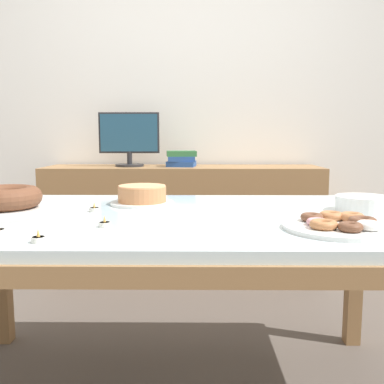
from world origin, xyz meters
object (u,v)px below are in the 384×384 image
at_px(computer_monitor, 129,139).
at_px(plate_stack, 363,204).
at_px(pastry_platter, 340,225).
at_px(tealight_left_edge, 94,209).
at_px(tealight_centre, 105,224).
at_px(book_stack, 181,159).
at_px(cake_golden_bundt, 4,199).
at_px(cake_chocolate_round, 142,196).
at_px(tealight_near_front, 38,239).

distance_m(computer_monitor, plate_stack, 1.79).
bearing_deg(pastry_platter, tealight_left_edge, 159.73).
bearing_deg(computer_monitor, tealight_centre, -84.05).
height_order(book_stack, cake_golden_bundt, book_stack).
xyz_separation_m(plate_stack, tealight_left_edge, (-1.04, -0.02, -0.02)).
xyz_separation_m(computer_monitor, plate_stack, (1.12, -1.37, -0.24)).
xyz_separation_m(computer_monitor, pastry_platter, (0.92, -1.70, -0.25)).
xyz_separation_m(book_stack, cake_chocolate_round, (-0.13, -1.21, -0.09)).
bearing_deg(plate_stack, tealight_left_edge, -179.10).
xyz_separation_m(book_stack, tealight_centre, (-0.19, -1.67, -0.12)).
height_order(book_stack, cake_chocolate_round, book_stack).
relative_size(cake_golden_bundt, plate_stack, 1.46).
relative_size(cake_chocolate_round, pastry_platter, 0.77).
relative_size(book_stack, pastry_platter, 0.62).
bearing_deg(tealight_centre, pastry_platter, -2.43).
bearing_deg(pastry_platter, tealight_near_front, -169.08).
bearing_deg(cake_golden_bundt, computer_monitor, 78.52).
relative_size(cake_golden_bundt, pastry_platter, 0.87).
bearing_deg(tealight_left_edge, tealight_centre, -70.51).
distance_m(cake_chocolate_round, tealight_centre, 0.46).
distance_m(cake_chocolate_round, plate_stack, 0.90).
xyz_separation_m(computer_monitor, cake_chocolate_round, (0.24, -1.21, -0.23)).
xyz_separation_m(cake_golden_bundt, tealight_near_front, (0.31, -0.50, -0.04)).
bearing_deg(tealight_centre, tealight_left_edge, 109.49).
bearing_deg(computer_monitor, tealight_left_edge, -86.92).
xyz_separation_m(tealight_centre, tealight_left_edge, (-0.10, 0.28, 0.00)).
xyz_separation_m(plate_stack, tealight_centre, (-0.95, -0.30, -0.02)).
height_order(tealight_left_edge, tealight_near_front, same).
bearing_deg(tealight_near_front, book_stack, 79.93).
bearing_deg(tealight_centre, plate_stack, 17.44).
bearing_deg(cake_chocolate_round, pastry_platter, -35.75).
height_order(computer_monitor, book_stack, computer_monitor).
xyz_separation_m(computer_monitor, tealight_near_front, (0.03, -1.87, -0.26)).
bearing_deg(tealight_near_front, cake_golden_bundt, 122.27).
distance_m(computer_monitor, pastry_platter, 1.95).
xyz_separation_m(pastry_platter, tealight_centre, (-0.75, 0.03, -0.01)).
bearing_deg(cake_golden_bundt, tealight_left_edge, -2.20).
xyz_separation_m(cake_golden_bundt, plate_stack, (1.40, 0.00, -0.02)).
height_order(cake_chocolate_round, tealight_left_edge, cake_chocolate_round).
height_order(cake_golden_bundt, tealight_near_front, cake_golden_bundt).
bearing_deg(tealight_centre, book_stack, 83.42).
bearing_deg(tealight_near_front, plate_stack, 24.72).
distance_m(cake_chocolate_round, tealight_near_front, 0.69).
distance_m(book_stack, plate_stack, 1.57).
height_order(computer_monitor, tealight_centre, computer_monitor).
bearing_deg(tealight_near_front, computer_monitor, 91.04).
bearing_deg(pastry_platter, book_stack, 107.99).
xyz_separation_m(cake_chocolate_round, tealight_left_edge, (-0.16, -0.18, -0.03)).
relative_size(pastry_platter, plate_stack, 1.68).
bearing_deg(cake_chocolate_round, tealight_near_front, -107.19).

